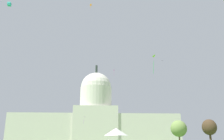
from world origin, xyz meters
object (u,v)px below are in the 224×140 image
kite_violet_low (84,118)px  kite_magenta_high (114,71)px  kite_turquoise_mid (9,4)px  tree_east_mid (209,127)px  capitol_building (95,120)px  kite_orange_high (91,5)px  event_tent (116,137)px  kite_black_high (163,61)px  kite_lime_mid (152,58)px  tree_east_far (179,129)px

kite_violet_low → kite_magenta_high: 47.79m
kite_magenta_high → kite_turquoise_mid: 103.74m
tree_east_mid → capitol_building: bearing=119.5°
kite_orange_high → kite_turquoise_mid: kite_orange_high is taller
kite_violet_low → capitol_building: bearing=172.7°
tree_east_mid → event_tent: bearing=-151.8°
capitol_building → tree_east_mid: size_ratio=11.45×
tree_east_mid → kite_magenta_high: size_ratio=2.58×
kite_black_high → kite_turquoise_mid: kite_black_high is taller
event_tent → kite_violet_low: (-12.72, 36.10, 9.45)m
kite_lime_mid → kite_black_high: size_ratio=3.64×
tree_east_mid → kite_magenta_high: bearing=131.7°
capitol_building → kite_violet_low: bearing=-94.4°
kite_black_high → kite_lime_mid: bearing=-115.1°
kite_magenta_high → event_tent: bearing=72.7°
kite_violet_low → kite_orange_high: kite_orange_high is taller
tree_east_far → kite_violet_low: size_ratio=3.96×
tree_east_far → tree_east_mid: tree_east_mid is taller
capitol_building → kite_violet_low: (-5.72, -75.16, -5.41)m
tree_east_mid → kite_turquoise_mid: kite_turquoise_mid is taller
event_tent → tree_east_far: bearing=37.8°
capitol_building → tree_east_mid: (49.95, -88.26, -10.24)m
kite_lime_mid → kite_turquoise_mid: bearing=-80.5°
event_tent → tree_east_mid: size_ratio=0.59×
kite_lime_mid → kite_black_high: 77.41m
tree_east_mid → kite_magenta_high: (-38.60, 43.34, 37.66)m
tree_east_far → kite_magenta_high: bearing=123.9°
event_tent → kite_lime_mid: kite_lime_mid is taller
kite_orange_high → event_tent: bearing=-143.7°
tree_east_far → kite_orange_high: kite_orange_high is taller
event_tent → kite_magenta_high: bearing=82.4°
event_tent → kite_black_high: size_ratio=5.80×
kite_turquoise_mid → tree_east_far: bearing=44.6°
kite_violet_low → kite_turquoise_mid: size_ratio=3.34×
tree_east_mid → kite_turquoise_mid: bearing=-142.2°
kite_turquoise_mid → kite_violet_low: bearing=77.0°
kite_violet_low → kite_turquoise_mid: 72.01m
tree_east_far → kite_lime_mid: kite_lime_mid is taller
tree_east_mid → kite_turquoise_mid: size_ratio=13.40×
kite_orange_high → kite_magenta_high: 65.22m
tree_east_far → kite_black_high: kite_black_high is taller
event_tent → tree_east_far: (30.64, 27.23, 4.28)m
capitol_building → tree_east_far: bearing=-65.9°
tree_east_far → kite_lime_mid: bearing=-113.4°
kite_violet_low → kite_orange_high: size_ratio=1.33×
capitol_building → event_tent: bearing=-86.4°
tree_east_far → kite_lime_mid: (-24.43, -56.39, 13.27)m
capitol_building → kite_violet_low: 75.57m
tree_east_far → kite_magenta_high: size_ratio=2.54×
kite_lime_mid → capitol_building: bearing=-169.2°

